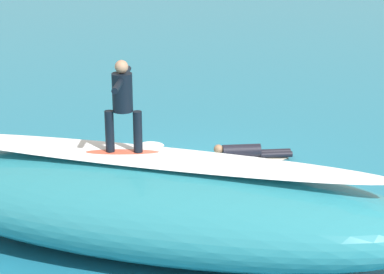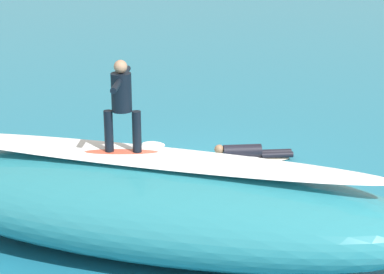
{
  "view_description": "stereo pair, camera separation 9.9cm",
  "coord_description": "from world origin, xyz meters",
  "px_view_note": "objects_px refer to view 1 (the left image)",
  "views": [
    {
      "loc": [
        -1.76,
        13.05,
        5.48
      ],
      "look_at": [
        0.06,
        0.8,
        1.2
      ],
      "focal_mm": 66.16,
      "sensor_mm": 36.0,
      "label": 1
    },
    {
      "loc": [
        -1.85,
        13.03,
        5.48
      ],
      "look_at": [
        0.06,
        0.8,
        1.2
      ],
      "focal_mm": 66.16,
      "sensor_mm": 36.0,
      "label": 2
    }
  ],
  "objects_px": {
    "surfboard_paddling": "(241,159)",
    "surfer_paddling": "(247,151)",
    "surfer_riding": "(123,99)",
    "surfboard_riding": "(124,154)"
  },
  "relations": [
    {
      "from": "surfboard_riding",
      "to": "surfer_riding",
      "type": "distance_m",
      "value": 0.9
    },
    {
      "from": "surfer_riding",
      "to": "surfboard_paddling",
      "type": "bearing_deg",
      "value": -115.76
    },
    {
      "from": "surfer_paddling",
      "to": "surfer_riding",
      "type": "bearing_deg",
      "value": 53.8
    },
    {
      "from": "surfboard_riding",
      "to": "surfer_paddling",
      "type": "bearing_deg",
      "value": -117.12
    },
    {
      "from": "surfboard_riding",
      "to": "surfer_paddling",
      "type": "xyz_separation_m",
      "value": [
        -1.68,
        -4.15,
        -1.38
      ]
    },
    {
      "from": "surfer_riding",
      "to": "surfboard_paddling",
      "type": "height_order",
      "value": "surfer_riding"
    },
    {
      "from": "surfboard_paddling",
      "to": "surfer_paddling",
      "type": "xyz_separation_m",
      "value": [
        -0.13,
        -0.03,
        0.17
      ]
    },
    {
      "from": "surfboard_riding",
      "to": "surfboard_paddling",
      "type": "height_order",
      "value": "surfboard_riding"
    },
    {
      "from": "surfer_riding",
      "to": "surfer_paddling",
      "type": "distance_m",
      "value": 5.02
    },
    {
      "from": "surfboard_paddling",
      "to": "surfer_paddling",
      "type": "height_order",
      "value": "surfer_paddling"
    }
  ]
}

